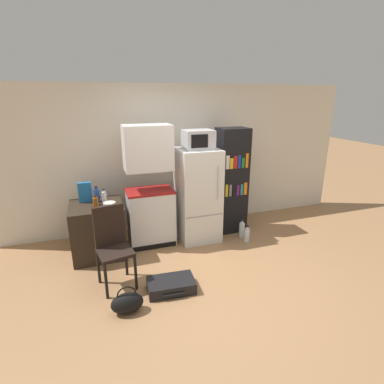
% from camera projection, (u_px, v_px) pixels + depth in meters
% --- Properties ---
extents(ground_plane, '(24.00, 24.00, 0.00)m').
position_uv_depth(ground_plane, '(214.00, 281.00, 3.91)').
color(ground_plane, '#A3754C').
extents(wall_back, '(6.40, 0.10, 2.51)m').
position_uv_depth(wall_back, '(183.00, 157.00, 5.39)').
color(wall_back, silver).
rests_on(wall_back, ground_plane).
extents(side_table, '(0.75, 0.73, 0.80)m').
position_uv_depth(side_table, '(98.00, 230.00, 4.48)').
color(side_table, '#2D2319').
rests_on(side_table, ground_plane).
extents(kitchen_hutch, '(0.73, 0.51, 1.91)m').
position_uv_depth(kitchen_hutch, '(150.00, 191.00, 4.69)').
color(kitchen_hutch, white).
rests_on(kitchen_hutch, ground_plane).
extents(refrigerator, '(0.65, 0.66, 1.52)m').
position_uv_depth(refrigerator, '(198.00, 195.00, 4.90)').
color(refrigerator, silver).
rests_on(refrigerator, ground_plane).
extents(microwave, '(0.46, 0.37, 0.29)m').
position_uv_depth(microwave, '(198.00, 139.00, 4.62)').
color(microwave, '#B7B7BC').
rests_on(microwave, refrigerator).
extents(bookshelf, '(0.50, 0.41, 1.81)m').
position_uv_depth(bookshelf, '(231.00, 181.00, 5.16)').
color(bookshelf, black).
rests_on(bookshelf, ground_plane).
extents(bottle_amber_beer, '(0.08, 0.08, 0.20)m').
position_uv_depth(bottle_amber_beer, '(96.00, 203.00, 4.19)').
color(bottle_amber_beer, brown).
rests_on(bottle_amber_beer, side_table).
extents(bottle_ketchup_red, '(0.07, 0.07, 0.14)m').
position_uv_depth(bottle_ketchup_red, '(95.00, 201.00, 4.34)').
color(bottle_ketchup_red, '#AD1914').
rests_on(bottle_ketchup_red, side_table).
extents(bottle_clear_short, '(0.07, 0.07, 0.21)m').
position_uv_depth(bottle_clear_short, '(104.00, 197.00, 4.43)').
color(bottle_clear_short, silver).
rests_on(bottle_clear_short, side_table).
extents(bottle_blue_soda, '(0.08, 0.08, 0.24)m').
position_uv_depth(bottle_blue_soda, '(97.00, 195.00, 4.45)').
color(bottle_blue_soda, '#1E47A3').
rests_on(bottle_blue_soda, side_table).
extents(bowl, '(0.17, 0.17, 0.05)m').
position_uv_depth(bowl, '(109.00, 204.00, 4.32)').
color(bowl, silver).
rests_on(bowl, side_table).
extents(cereal_box, '(0.19, 0.07, 0.30)m').
position_uv_depth(cereal_box, '(85.00, 192.00, 4.43)').
color(cereal_box, '#1E66A8').
rests_on(cereal_box, side_table).
extents(chair, '(0.47, 0.47, 1.03)m').
position_uv_depth(chair, '(112.00, 240.00, 3.71)').
color(chair, black).
rests_on(chair, ground_plane).
extents(suitcase_large_flat, '(0.60, 0.41, 0.14)m').
position_uv_depth(suitcase_large_flat, '(171.00, 285.00, 3.71)').
color(suitcase_large_flat, black).
rests_on(suitcase_large_flat, ground_plane).
extents(handbag, '(0.36, 0.20, 0.33)m').
position_uv_depth(handbag, '(127.00, 303.00, 3.31)').
color(handbag, black).
rests_on(handbag, ground_plane).
extents(water_bottle_front, '(0.09, 0.09, 0.32)m').
position_uv_depth(water_bottle_front, '(242.00, 230.00, 5.10)').
color(water_bottle_front, silver).
rests_on(water_bottle_front, ground_plane).
extents(water_bottle_middle, '(0.09, 0.09, 0.29)m').
position_uv_depth(water_bottle_middle, '(247.00, 235.00, 4.94)').
color(water_bottle_middle, silver).
rests_on(water_bottle_middle, ground_plane).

